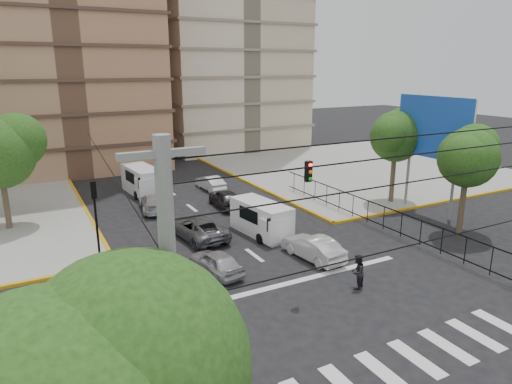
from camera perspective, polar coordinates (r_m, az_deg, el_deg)
ground at (r=21.80m, az=6.09°, el=-12.46°), size 160.00×160.00×0.00m
sidewalk_ne at (r=48.45m, az=12.56°, el=3.02°), size 26.00×26.00×0.15m
crosswalk_stripes at (r=17.91m, az=17.55°, el=-19.93°), size 12.00×2.40×0.01m
stop_line at (r=22.68m, az=4.37°, el=-11.23°), size 13.00×0.40×0.01m
park_fence at (r=30.28m, az=15.55°, el=-4.78°), size 0.10×22.50×1.66m
billboard at (r=33.79m, az=21.34°, el=7.29°), size 0.36×6.20×8.10m
tree_park_a at (r=30.41m, az=25.09°, el=4.21°), size 4.41×3.60×6.83m
tree_park_c at (r=35.64m, az=17.20°, el=6.95°), size 4.65×3.80×7.25m
tree_tudor at (r=32.26m, az=-29.37°, el=4.62°), size 5.39×4.40×7.43m
traffic_light_nw at (r=24.88m, az=-19.48°, el=-1.95°), size 0.28×0.22×4.40m
traffic_light_hanging at (r=18.16m, az=10.20°, el=1.61°), size 18.00×9.12×0.92m
utility_pole_sw at (r=8.94m, az=-10.14°, el=-21.94°), size 1.40×0.28×9.00m
van_right_lane at (r=28.28m, az=0.90°, el=-3.50°), size 2.35×4.74×2.05m
van_left_lane at (r=38.49m, az=-13.94°, el=1.30°), size 2.42×5.10×2.22m
car_silver_front_left at (r=23.43m, az=-5.04°, el=-8.71°), size 2.01×3.76×1.22m
car_white_front_right at (r=25.17m, az=7.12°, el=-6.89°), size 1.86×4.13×1.32m
car_grey_mid_left at (r=28.06m, az=-7.30°, el=-4.47°), size 2.77×5.09×1.35m
car_silver_rear_left at (r=34.00m, az=-12.75°, el=-1.27°), size 2.38×4.50×1.24m
car_darkgrey_mid_right at (r=34.00m, az=-3.85°, el=-0.81°), size 1.90×4.12×1.37m
car_white_rear_right at (r=39.02m, az=-5.72°, el=1.16°), size 1.44×3.75×1.22m
pedestrian_crosswalk at (r=22.26m, az=12.54°, el=-9.72°), size 1.02×0.95×1.69m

